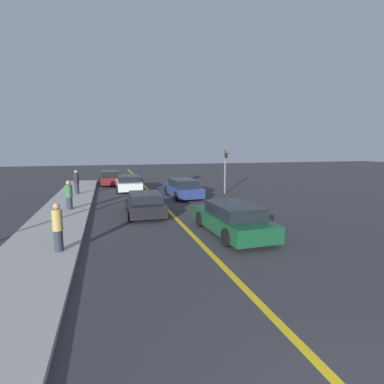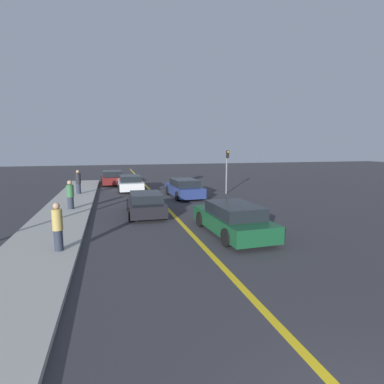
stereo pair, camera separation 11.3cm
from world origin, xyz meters
name	(u,v)px [view 1 (the left image)]	position (x,y,z in m)	size (l,w,h in m)	color
road_center_line	(159,200)	(0.00, 18.00, 0.00)	(0.20, 60.00, 0.01)	gold
sidewalk_left	(63,213)	(-5.53, 15.34, 0.07)	(2.60, 30.68, 0.14)	#9E9E99
car_near_right_lane	(233,219)	(1.61, 9.51, 0.63)	(2.07, 4.68, 1.28)	#144728
car_ahead_center	(145,204)	(-1.37, 14.04, 0.58)	(1.97, 4.03, 1.17)	black
car_far_distant	(183,188)	(1.89, 18.92, 0.63)	(2.04, 4.53, 1.29)	navy
car_parked_left_lot	(128,183)	(-1.57, 23.35, 0.60)	(1.98, 4.47, 1.23)	silver
car_oncoming_far	(110,178)	(-2.95, 27.65, 0.64)	(2.19, 4.60, 1.31)	maroon
pedestrian_near_curb	(58,227)	(-4.82, 8.83, 0.95)	(0.33, 0.33, 1.60)	#282D3D
pedestrian_mid_group	(69,195)	(-5.26, 15.87, 0.93)	(0.38, 0.38, 1.58)	#282D3D
pedestrian_far_standing	(76,182)	(-5.38, 21.58, 1.01)	(0.37, 0.37, 1.73)	#282D3D
traffic_light	(225,167)	(5.37, 19.56, 2.05)	(0.18, 0.40, 3.26)	slate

